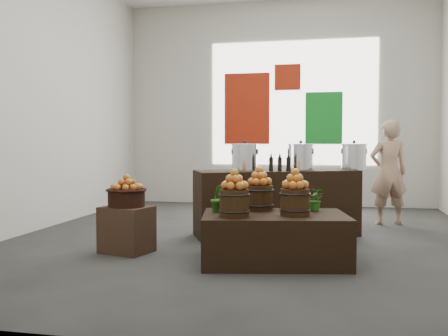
% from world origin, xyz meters
% --- Properties ---
extents(ground, '(7.00, 7.00, 0.00)m').
position_xyz_m(ground, '(0.00, 0.00, 0.00)').
color(ground, '#333431').
rests_on(ground, ground).
extents(back_wall, '(6.00, 0.04, 4.00)m').
position_xyz_m(back_wall, '(0.00, 3.50, 2.00)').
color(back_wall, '#BBB8AC').
rests_on(back_wall, ground).
extents(back_opening, '(3.20, 0.02, 2.40)m').
position_xyz_m(back_opening, '(0.30, 3.48, 2.00)').
color(back_opening, white).
rests_on(back_opening, back_wall).
extents(deco_red_left, '(0.90, 0.04, 1.40)m').
position_xyz_m(deco_red_left, '(-0.60, 3.47, 1.90)').
color(deco_red_left, '#9A200B').
rests_on(deco_red_left, back_wall).
extents(deco_green_right, '(0.70, 0.04, 1.00)m').
position_xyz_m(deco_green_right, '(0.90, 3.47, 1.70)').
color(deco_green_right, '#137F22').
rests_on(deco_green_right, back_wall).
extents(deco_red_upper, '(0.50, 0.04, 0.50)m').
position_xyz_m(deco_red_upper, '(0.20, 3.47, 2.50)').
color(deco_red_upper, '#9A200B').
rests_on(deco_red_upper, back_wall).
extents(crate, '(0.61, 0.54, 0.52)m').
position_xyz_m(crate, '(-1.21, -1.13, 0.26)').
color(crate, '#442C20').
rests_on(crate, ground).
extents(wicker_basket, '(0.41, 0.41, 0.19)m').
position_xyz_m(wicker_basket, '(-1.21, -1.13, 0.61)').
color(wicker_basket, black).
rests_on(wicker_basket, crate).
extents(apples_in_basket, '(0.32, 0.32, 0.17)m').
position_xyz_m(apples_in_basket, '(-1.21, -1.13, 0.79)').
color(apples_in_basket, '#AD0520').
rests_on(apples_in_basket, wicker_basket).
extents(display_table, '(1.60, 1.15, 0.50)m').
position_xyz_m(display_table, '(0.47, -1.27, 0.25)').
color(display_table, black).
rests_on(display_table, ground).
extents(apple_bucket_front_left, '(0.29, 0.29, 0.27)m').
position_xyz_m(apple_bucket_front_left, '(0.10, -1.55, 0.64)').
color(apple_bucket_front_left, '#37230F').
rests_on(apple_bucket_front_left, display_table).
extents(apples_in_bucket_front_left, '(0.22, 0.22, 0.20)m').
position_xyz_m(apples_in_bucket_front_left, '(0.10, -1.55, 0.87)').
color(apples_in_bucket_front_left, '#AD0520').
rests_on(apples_in_bucket_front_left, apple_bucket_front_left).
extents(apple_bucket_front_right, '(0.29, 0.29, 0.27)m').
position_xyz_m(apple_bucket_front_right, '(0.68, -1.35, 0.64)').
color(apple_bucket_front_right, '#37230F').
rests_on(apple_bucket_front_right, display_table).
extents(apples_in_bucket_front_right, '(0.22, 0.22, 0.20)m').
position_xyz_m(apples_in_bucket_front_right, '(0.68, -1.35, 0.87)').
color(apples_in_bucket_front_right, '#AD0520').
rests_on(apples_in_bucket_front_right, apple_bucket_front_right).
extents(apple_bucket_rear, '(0.29, 0.29, 0.27)m').
position_xyz_m(apple_bucket_rear, '(0.27, -1.04, 0.64)').
color(apple_bucket_rear, '#37230F').
rests_on(apple_bucket_rear, display_table).
extents(apples_in_bucket_rear, '(0.22, 0.22, 0.20)m').
position_xyz_m(apples_in_bucket_rear, '(0.27, -1.04, 0.87)').
color(apples_in_bucket_rear, '#AD0520').
rests_on(apples_in_bucket_rear, apple_bucket_rear).
extents(herb_garnish_right, '(0.27, 0.25, 0.25)m').
position_xyz_m(herb_garnish_right, '(0.86, -0.95, 0.63)').
color(herb_garnish_right, '#246615').
rests_on(herb_garnish_right, display_table).
extents(herb_garnish_left, '(0.19, 0.16, 0.30)m').
position_xyz_m(herb_garnish_left, '(-0.13, -1.27, 0.65)').
color(herb_garnish_left, '#246615').
rests_on(herb_garnish_left, display_table).
extents(counter, '(2.21, 1.50, 0.87)m').
position_xyz_m(counter, '(0.33, 0.22, 0.43)').
color(counter, black).
rests_on(counter, ground).
extents(stock_pot_left, '(0.33, 0.33, 0.33)m').
position_xyz_m(stock_pot_left, '(-0.07, 0.03, 1.03)').
color(stock_pot_left, silver).
rests_on(stock_pot_left, counter).
extents(stock_pot_center, '(0.33, 0.33, 0.33)m').
position_xyz_m(stock_pot_center, '(0.64, 0.36, 1.03)').
color(stock_pot_center, silver).
rests_on(stock_pot_center, counter).
extents(stock_pot_right, '(0.33, 0.33, 0.33)m').
position_xyz_m(stock_pot_right, '(1.34, 0.68, 1.03)').
color(stock_pot_right, silver).
rests_on(stock_pot_right, counter).
extents(oil_cruets, '(0.23, 0.15, 0.24)m').
position_xyz_m(oil_cruets, '(0.42, 0.02, 0.99)').
color(oil_cruets, black).
rests_on(oil_cruets, counter).
extents(shopper, '(0.65, 0.52, 1.57)m').
position_xyz_m(shopper, '(1.88, 1.45, 0.79)').
color(shopper, tan).
rests_on(shopper, ground).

